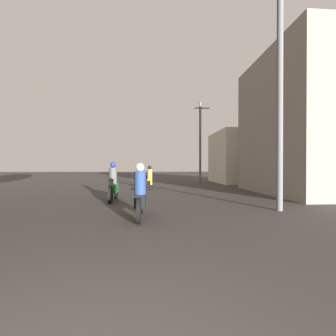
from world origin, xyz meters
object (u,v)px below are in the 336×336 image
(motorcycle_green, at_px, (113,186))
(utility_pole_near, at_px, (280,90))
(motorcycle_yellow, at_px, (150,180))
(building_right_far, at_px, (244,157))
(motorcycle_black, at_px, (140,196))
(utility_pole_far, at_px, (200,141))
(building_right_near, at_px, (309,124))

(motorcycle_green, bearing_deg, utility_pole_near, -33.19)
(motorcycle_green, relative_size, motorcycle_yellow, 1.06)
(building_right_far, height_order, utility_pole_near, utility_pole_near)
(motorcycle_black, relative_size, utility_pole_far, 0.28)
(building_right_near, bearing_deg, motorcycle_green, -169.04)
(utility_pole_far, bearing_deg, motorcycle_yellow, -132.63)
(building_right_near, relative_size, utility_pole_far, 1.06)
(motorcycle_yellow, bearing_deg, utility_pole_far, 47.41)
(motorcycle_black, bearing_deg, building_right_near, 32.59)
(motorcycle_green, relative_size, building_right_near, 0.28)
(motorcycle_green, relative_size, utility_pole_far, 0.30)
(building_right_far, bearing_deg, building_right_near, -88.97)
(motorcycle_black, xyz_separation_m, utility_pole_far, (4.50, 12.91, 3.06))
(motorcycle_black, relative_size, motorcycle_yellow, 1.01)
(building_right_far, xyz_separation_m, utility_pole_near, (-4.10, -12.67, 1.71))
(building_right_far, distance_m, utility_pole_far, 4.38)
(motorcycle_black, bearing_deg, building_right_far, 59.26)
(motorcycle_black, relative_size, motorcycle_green, 0.95)
(motorcycle_green, distance_m, building_right_far, 14.29)
(building_right_near, bearing_deg, motorcycle_black, -149.44)
(utility_pole_near, height_order, utility_pole_far, utility_pole_near)
(motorcycle_green, bearing_deg, motorcycle_black, -77.98)
(motorcycle_yellow, relative_size, building_right_far, 0.36)
(motorcycle_yellow, distance_m, utility_pole_near, 9.28)
(motorcycle_green, relative_size, building_right_far, 0.38)
(utility_pole_near, bearing_deg, building_right_near, 46.36)
(motorcycle_green, xyz_separation_m, motorcycle_yellow, (1.48, 4.98, -0.05))
(motorcycle_black, height_order, building_right_near, building_right_near)
(motorcycle_yellow, bearing_deg, building_right_far, 31.61)
(motorcycle_green, height_order, utility_pole_near, utility_pole_near)
(motorcycle_yellow, relative_size, utility_pole_far, 0.28)
(motorcycle_black, height_order, utility_pole_far, utility_pole_far)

